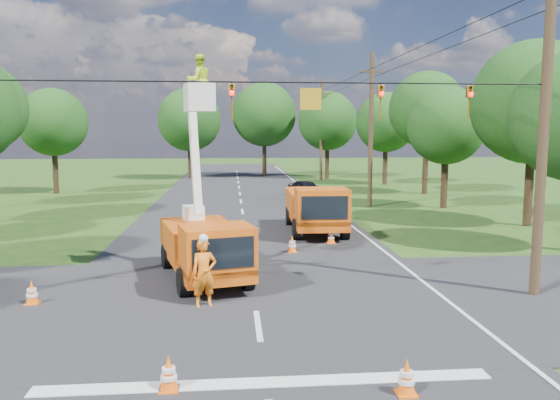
{
  "coord_description": "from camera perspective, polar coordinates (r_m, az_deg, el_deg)",
  "views": [
    {
      "loc": [
        -0.63,
        -13.35,
        4.94
      ],
      "look_at": [
        1.02,
        5.22,
        2.6
      ],
      "focal_mm": 35.0,
      "sensor_mm": 36.0,
      "label": 1
    }
  ],
  "objects": [
    {
      "name": "ground",
      "position": [
        33.72,
        -3.96,
        -1.29
      ],
      "size": [
        140.0,
        140.0,
        0.0
      ],
      "primitive_type": "plane",
      "color": "#204414",
      "rests_on": "ground"
    },
    {
      "name": "road_main",
      "position": [
        33.72,
        -3.96,
        -1.29
      ],
      "size": [
        12.0,
        100.0,
        0.06
      ],
      "primitive_type": "cube",
      "color": "black",
      "rests_on": "ground"
    },
    {
      "name": "road_cross",
      "position": [
        16.14,
        -2.65,
        -10.68
      ],
      "size": [
        56.0,
        10.0,
        0.07
      ],
      "primitive_type": "cube",
      "color": "black",
      "rests_on": "ground"
    },
    {
      "name": "stop_bar",
      "position": [
        11.31,
        -1.47,
        -18.75
      ],
      "size": [
        9.0,
        0.45,
        0.02
      ],
      "primitive_type": "cube",
      "color": "silver",
      "rests_on": "ground"
    },
    {
      "name": "edge_line",
      "position": [
        34.28,
        5.44,
        -1.17
      ],
      "size": [
        0.12,
        90.0,
        0.02
      ],
      "primitive_type": "cube",
      "color": "silver",
      "rests_on": "ground"
    },
    {
      "name": "bucket_truck",
      "position": [
        18.34,
        -7.92,
        -3.4
      ],
      "size": [
        3.44,
        6.06,
        7.46
      ],
      "rotation": [
        0.0,
        0.0,
        0.25
      ],
      "color": "#C3420D",
      "rests_on": "ground"
    },
    {
      "name": "second_truck",
      "position": [
        26.72,
        3.78,
        -0.8
      ],
      "size": [
        2.72,
        6.5,
        2.41
      ],
      "rotation": [
        0.0,
        0.0,
        -0.03
      ],
      "color": "#C3420D",
      "rests_on": "ground"
    },
    {
      "name": "ground_worker",
      "position": [
        15.65,
        -7.94,
        -7.58
      ],
      "size": [
        0.81,
        0.64,
        1.95
      ],
      "primitive_type": "imported",
      "rotation": [
        0.0,
        0.0,
        0.27
      ],
      "color": "#F35114",
      "rests_on": "ground"
    },
    {
      "name": "distant_car",
      "position": [
        41.3,
        2.78,
        1.18
      ],
      "size": [
        2.94,
        4.11,
        1.3
      ],
      "primitive_type": "imported",
      "rotation": [
        0.0,
        0.0,
        0.41
      ],
      "color": "black",
      "rests_on": "ground"
    },
    {
      "name": "traffic_cone_0",
      "position": [
        11.11,
        -11.55,
        -17.34
      ],
      "size": [
        0.38,
        0.38,
        0.71
      ],
      "color": "#FF600D",
      "rests_on": "ground"
    },
    {
      "name": "traffic_cone_1",
      "position": [
        11.01,
        13.09,
        -17.62
      ],
      "size": [
        0.38,
        0.38,
        0.71
      ],
      "color": "#FF600D",
      "rests_on": "ground"
    },
    {
      "name": "traffic_cone_2",
      "position": [
        22.44,
        1.27,
        -4.63
      ],
      "size": [
        0.38,
        0.38,
        0.71
      ],
      "color": "#FF600D",
      "rests_on": "ground"
    },
    {
      "name": "traffic_cone_3",
      "position": [
        24.28,
        5.37,
        -3.76
      ],
      "size": [
        0.38,
        0.38,
        0.71
      ],
      "color": "#FF600D",
      "rests_on": "ground"
    },
    {
      "name": "traffic_cone_4",
      "position": [
        17.37,
        -24.51,
        -8.8
      ],
      "size": [
        0.38,
        0.38,
        0.71
      ],
      "color": "#FF600D",
      "rests_on": "ground"
    },
    {
      "name": "traffic_cone_7",
      "position": [
        31.51,
        5.32,
        -1.25
      ],
      "size": [
        0.38,
        0.38,
        0.71
      ],
      "color": "#FF600D",
      "rests_on": "ground"
    },
    {
      "name": "traffic_cone_8",
      "position": [
        21.54,
        -4.84,
        -5.16
      ],
      "size": [
        0.38,
        0.38,
        0.71
      ],
      "color": "#FF600D",
      "rests_on": "ground"
    },
    {
      "name": "pole_right_near",
      "position": [
        17.86,
        25.86,
        6.98
      ],
      "size": [
        1.8,
        0.3,
        10.0
      ],
      "color": "#4C3823",
      "rests_on": "ground"
    },
    {
      "name": "pole_right_mid",
      "position": [
        36.51,
        9.48,
        7.31
      ],
      "size": [
        1.8,
        0.3,
        10.0
      ],
      "color": "#4C3823",
      "rests_on": "ground"
    },
    {
      "name": "pole_right_far",
      "position": [
        56.1,
        4.32,
        7.29
      ],
      "size": [
        1.8,
        0.3,
        10.0
      ],
      "color": "#4C3823",
      "rests_on": "ground"
    },
    {
      "name": "signal_span",
      "position": [
        15.64,
        5.54,
        10.56
      ],
      "size": [
        18.0,
        0.29,
        1.07
      ],
      "color": "black",
      "rests_on": "ground"
    },
    {
      "name": "tree_left_f",
      "position": [
        47.52,
        -22.63,
        7.5
      ],
      "size": [
        5.4,
        5.4,
        8.4
      ],
      "color": "#382616",
      "rests_on": "ground"
    },
    {
      "name": "tree_right_b",
      "position": [
        31.54,
        24.98,
        9.2
      ],
      "size": [
        6.4,
        6.4,
        9.65
      ],
      "color": "#382616",
      "rests_on": "ground"
    },
    {
      "name": "tree_right_c",
      "position": [
        37.03,
        17.0,
        7.41
      ],
      "size": [
        5.0,
        5.0,
        7.83
      ],
      "color": "#382616",
      "rests_on": "ground"
    },
    {
      "name": "tree_right_d",
      "position": [
        45.11,
        15.12,
        9.11
      ],
      "size": [
        6.0,
        6.0,
        9.7
      ],
      "color": "#382616",
      "rests_on": "ground"
    },
    {
      "name": "tree_right_e",
      "position": [
        52.38,
        11.02,
        7.97
      ],
      "size": [
        5.6,
        5.6,
        8.63
      ],
      "color": "#382616",
      "rests_on": "ground"
    },
    {
      "name": "tree_far_a",
      "position": [
        58.53,
        -9.46,
        8.27
      ],
      "size": [
        6.6,
        6.6,
        9.5
      ],
      "color": "#382616",
      "rests_on": "ground"
    },
    {
      "name": "tree_far_b",
      "position": [
        60.49,
        -1.66,
        8.91
      ],
      "size": [
        7.0,
        7.0,
        10.32
      ],
      "color": "#382616",
      "rests_on": "ground"
    },
    {
      "name": "tree_far_c",
      "position": [
        58.25,
        4.99,
        8.22
      ],
      "size": [
        6.2,
        6.2,
        9.18
      ],
      "color": "#382616",
      "rests_on": "ground"
    }
  ]
}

